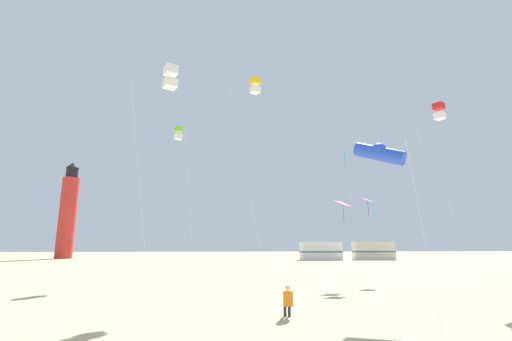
{
  "coord_description": "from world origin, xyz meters",
  "views": [
    {
      "loc": [
        -0.4,
        -7.27,
        2.67
      ],
      "look_at": [
        0.96,
        13.19,
        6.89
      ],
      "focal_mm": 24.62,
      "sensor_mm": 36.0,
      "label": 1
    }
  ],
  "objects_px": {
    "kite_diamond_cyan": "(345,158)",
    "lighthouse_distant": "(68,212)",
    "kite_box_lime": "(179,133)",
    "kite_box_white": "(170,77)",
    "kite_flyer_standing": "(288,300)",
    "kite_tube_blue": "(379,153)",
    "kite_diamond_magenta": "(343,206)",
    "rv_van_white": "(321,251)",
    "kite_box_scarlet": "(439,112)",
    "rv_van_cream": "(373,251)",
    "kite_box_gold": "(255,86)",
    "kite_diamond_violet": "(368,203)"
  },
  "relations": [
    {
      "from": "kite_box_scarlet",
      "to": "kite_diamond_magenta",
      "type": "distance_m",
      "value": 9.36
    },
    {
      "from": "kite_diamond_magenta",
      "to": "rv_van_cream",
      "type": "bearing_deg",
      "value": 65.54
    },
    {
      "from": "kite_diamond_cyan",
      "to": "kite_diamond_magenta",
      "type": "relative_size",
      "value": 1.91
    },
    {
      "from": "rv_van_white",
      "to": "kite_diamond_violet",
      "type": "bearing_deg",
      "value": -99.82
    },
    {
      "from": "kite_box_gold",
      "to": "lighthouse_distant",
      "type": "xyz_separation_m",
      "value": [
        -30.31,
        39.89,
        -6.0
      ]
    },
    {
      "from": "kite_tube_blue",
      "to": "kite_box_white",
      "type": "bearing_deg",
      "value": 178.78
    },
    {
      "from": "kite_flyer_standing",
      "to": "rv_van_cream",
      "type": "height_order",
      "value": "rv_van_cream"
    },
    {
      "from": "kite_diamond_magenta",
      "to": "lighthouse_distant",
      "type": "distance_m",
      "value": 54.65
    },
    {
      "from": "kite_diamond_cyan",
      "to": "kite_diamond_magenta",
      "type": "bearing_deg",
      "value": -111.27
    },
    {
      "from": "kite_diamond_cyan",
      "to": "lighthouse_distant",
      "type": "xyz_separation_m",
      "value": [
        -38.18,
        35.47,
        -1.8
      ]
    },
    {
      "from": "rv_van_white",
      "to": "rv_van_cream",
      "type": "relative_size",
      "value": 0.99
    },
    {
      "from": "kite_diamond_cyan",
      "to": "kite_box_scarlet",
      "type": "xyz_separation_m",
      "value": [
        4.6,
        -6.38,
        1.79
      ]
    },
    {
      "from": "kite_diamond_magenta",
      "to": "rv_van_white",
      "type": "relative_size",
      "value": 0.82
    },
    {
      "from": "kite_flyer_standing",
      "to": "kite_box_scarlet",
      "type": "height_order",
      "value": "kite_box_scarlet"
    },
    {
      "from": "kite_tube_blue",
      "to": "kite_box_lime",
      "type": "xyz_separation_m",
      "value": [
        -11.99,
        13.82,
        5.14
      ]
    },
    {
      "from": "kite_diamond_violet",
      "to": "rv_van_white",
      "type": "height_order",
      "value": "kite_diamond_violet"
    },
    {
      "from": "kite_box_white",
      "to": "rv_van_white",
      "type": "distance_m",
      "value": 44.29
    },
    {
      "from": "kite_tube_blue",
      "to": "rv_van_white",
      "type": "distance_m",
      "value": 40.92
    },
    {
      "from": "kite_diamond_violet",
      "to": "kite_diamond_magenta",
      "type": "bearing_deg",
      "value": -132.61
    },
    {
      "from": "lighthouse_distant",
      "to": "kite_tube_blue",
      "type": "bearing_deg",
      "value": -52.83
    },
    {
      "from": "kite_box_white",
      "to": "kite_diamond_violet",
      "type": "bearing_deg",
      "value": 35.11
    },
    {
      "from": "kite_diamond_violet",
      "to": "lighthouse_distant",
      "type": "height_order",
      "value": "lighthouse_distant"
    },
    {
      "from": "kite_box_white",
      "to": "rv_van_white",
      "type": "xyz_separation_m",
      "value": [
        17.21,
        39.73,
        -9.35
      ]
    },
    {
      "from": "kite_box_lime",
      "to": "kite_box_white",
      "type": "distance_m",
      "value": 13.77
    },
    {
      "from": "rv_van_white",
      "to": "rv_van_cream",
      "type": "xyz_separation_m",
      "value": [
        8.83,
        0.81,
        0.0
      ]
    },
    {
      "from": "kite_diamond_violet",
      "to": "kite_diamond_cyan",
      "type": "bearing_deg",
      "value": 110.6
    },
    {
      "from": "kite_flyer_standing",
      "to": "kite_box_scarlet",
      "type": "relative_size",
      "value": 0.1
    },
    {
      "from": "kite_diamond_violet",
      "to": "kite_diamond_magenta",
      "type": "relative_size",
      "value": 1.12
    },
    {
      "from": "kite_tube_blue",
      "to": "kite_box_scarlet",
      "type": "relative_size",
      "value": 0.64
    },
    {
      "from": "kite_tube_blue",
      "to": "kite_diamond_magenta",
      "type": "distance_m",
      "value": 6.67
    },
    {
      "from": "kite_flyer_standing",
      "to": "kite_tube_blue",
      "type": "distance_m",
      "value": 8.61
    },
    {
      "from": "kite_box_white",
      "to": "rv_van_cream",
      "type": "relative_size",
      "value": 1.72
    },
    {
      "from": "kite_diamond_magenta",
      "to": "kite_tube_blue",
      "type": "bearing_deg",
      "value": -90.83
    },
    {
      "from": "lighthouse_distant",
      "to": "rv_van_white",
      "type": "distance_m",
      "value": 43.94
    },
    {
      "from": "kite_box_lime",
      "to": "kite_box_gold",
      "type": "height_order",
      "value": "kite_box_gold"
    },
    {
      "from": "kite_diamond_cyan",
      "to": "rv_van_white",
      "type": "bearing_deg",
      "value": 80.58
    },
    {
      "from": "rv_van_cream",
      "to": "rv_van_white",
      "type": "bearing_deg",
      "value": -170.58
    },
    {
      "from": "kite_flyer_standing",
      "to": "kite_box_white",
      "type": "xyz_separation_m",
      "value": [
        -5.23,
        3.04,
        10.12
      ]
    },
    {
      "from": "kite_tube_blue",
      "to": "kite_box_gold",
      "type": "distance_m",
      "value": 11.61
    },
    {
      "from": "kite_box_gold",
      "to": "kite_diamond_violet",
      "type": "bearing_deg",
      "value": 13.9
    },
    {
      "from": "kite_box_gold",
      "to": "kite_box_white",
      "type": "bearing_deg",
      "value": -122.83
    },
    {
      "from": "lighthouse_distant",
      "to": "rv_van_cream",
      "type": "xyz_separation_m",
      "value": [
        51.66,
        -6.63,
        -6.45
      ]
    },
    {
      "from": "kite_diamond_violet",
      "to": "kite_diamond_magenta",
      "type": "height_order",
      "value": "kite_diamond_violet"
    },
    {
      "from": "kite_tube_blue",
      "to": "kite_box_scarlet",
      "type": "xyz_separation_m",
      "value": [
        6.85,
        5.54,
        4.46
      ]
    },
    {
      "from": "kite_box_gold",
      "to": "kite_box_white",
      "type": "distance_m",
      "value": 9.19
    },
    {
      "from": "kite_box_lime",
      "to": "lighthouse_distant",
      "type": "distance_m",
      "value": 41.45
    },
    {
      "from": "kite_box_white",
      "to": "kite_box_lime",
      "type": "bearing_deg",
      "value": 97.05
    },
    {
      "from": "kite_diamond_violet",
      "to": "kite_diamond_magenta",
      "type": "distance_m",
      "value": 4.49
    },
    {
      "from": "kite_flyer_standing",
      "to": "rv_van_white",
      "type": "relative_size",
      "value": 0.18
    },
    {
      "from": "kite_box_scarlet",
      "to": "kite_diamond_magenta",
      "type": "xyz_separation_m",
      "value": [
        -6.76,
        0.84,
        -6.42
      ]
    }
  ]
}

